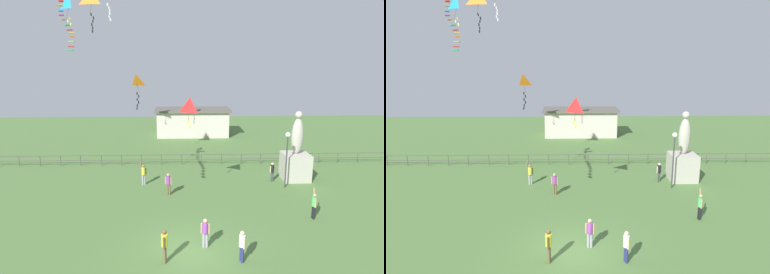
{
  "view_description": "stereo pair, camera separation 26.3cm",
  "coord_description": "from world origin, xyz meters",
  "views": [
    {
      "loc": [
        -0.42,
        -14.83,
        9.16
      ],
      "look_at": [
        0.33,
        5.79,
        4.41
      ],
      "focal_mm": 31.66,
      "sensor_mm": 36.0,
      "label": 1
    },
    {
      "loc": [
        -0.15,
        -14.83,
        9.16
      ],
      "look_at": [
        0.33,
        5.79,
        4.41
      ],
      "focal_mm": 31.66,
      "sensor_mm": 36.0,
      "label": 2
    }
  ],
  "objects": [
    {
      "name": "person_3",
      "position": [
        2.39,
        -0.92,
        0.9
      ],
      "size": [
        0.29,
        0.46,
        1.56
      ],
      "color": "navy",
      "rests_on": "ground_plane"
    },
    {
      "name": "person_6",
      "position": [
        6.59,
        9.5,
        0.87
      ],
      "size": [
        0.41,
        0.28,
        1.51
      ],
      "color": "#3F4C47",
      "rests_on": "ground_plane"
    },
    {
      "name": "person_2",
      "position": [
        0.79,
        0.37,
        0.88
      ],
      "size": [
        0.46,
        0.28,
        1.54
      ],
      "color": "#99999E",
      "rests_on": "ground_plane"
    },
    {
      "name": "lamppost",
      "position": [
        7.21,
        8.21,
        3.04
      ],
      "size": [
        0.36,
        0.36,
        4.14
      ],
      "color": "#38383D",
      "rests_on": "ground_plane"
    },
    {
      "name": "person_1",
      "position": [
        -1.16,
        -0.86,
        0.95
      ],
      "size": [
        0.31,
        0.5,
        1.65
      ],
      "color": "brown",
      "rests_on": "ground_plane"
    },
    {
      "name": "person_5",
      "position": [
        7.38,
        3.25,
        0.92
      ],
      "size": [
        0.29,
        0.48,
        1.84
      ],
      "color": "black",
      "rests_on": "ground_plane"
    },
    {
      "name": "person_4",
      "position": [
        -1.24,
        7.17,
        0.89
      ],
      "size": [
        0.46,
        0.29,
        1.56
      ],
      "color": "brown",
      "rests_on": "ground_plane"
    },
    {
      "name": "waterfront_railing",
      "position": [
        -0.33,
        14.0,
        0.63
      ],
      "size": [
        36.05,
        0.06,
        0.95
      ],
      "color": "#4C4742",
      "rests_on": "ground_plane"
    },
    {
      "name": "kite_2",
      "position": [
        -8.86,
        13.37,
        13.5
      ],
      "size": [
        0.96,
        0.87,
        2.49
      ],
      "color": "#198CD1"
    },
    {
      "name": "kite_0",
      "position": [
        -3.53,
        9.74,
        7.5
      ],
      "size": [
        0.85,
        0.95,
        2.54
      ],
      "color": "orange"
    },
    {
      "name": "person_0",
      "position": [
        -3.16,
        9.19,
        0.92
      ],
      "size": [
        0.5,
        0.31,
        1.84
      ],
      "color": "#99999E",
      "rests_on": "ground_plane"
    },
    {
      "name": "kite_3",
      "position": [
        -6.31,
        9.91,
        13.11
      ],
      "size": [
        1.16,
        0.93,
        2.81
      ],
      "color": "orange"
    },
    {
      "name": "pavilion_building",
      "position": [
        1.12,
        26.0,
        1.67
      ],
      "size": [
        9.12,
        4.3,
        3.28
      ],
      "color": "beige",
      "rests_on": "ground_plane"
    },
    {
      "name": "ground_plane",
      "position": [
        0.0,
        0.0,
        0.0
      ],
      "size": [
        80.0,
        80.0,
        0.0
      ],
      "primitive_type": "plane",
      "color": "#4C7038"
    },
    {
      "name": "kite_4",
      "position": [
        0.24,
        6.54,
        6.28
      ],
      "size": [
        0.96,
        0.72,
        1.99
      ],
      "color": "red"
    },
    {
      "name": "statue_monument",
      "position": [
        8.52,
        9.95,
        1.55
      ],
      "size": [
        1.99,
        1.99,
        5.37
      ],
      "color": "#B2AD9E",
      "rests_on": "ground_plane"
    }
  ]
}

